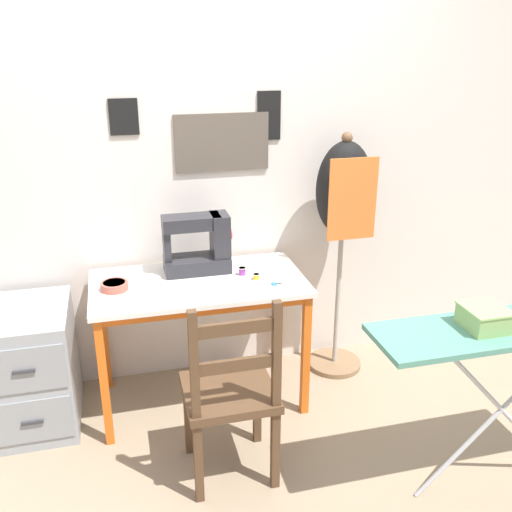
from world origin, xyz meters
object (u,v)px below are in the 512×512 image
Objects in this scene: wooden_chair at (230,394)px; filing_cabinet at (34,367)px; thread_spool_mid_table at (256,277)px; storage_box at (484,318)px; thread_spool_near_machine at (242,271)px; sewing_machine at (201,245)px; fabric_bowl at (114,286)px; scissors at (281,284)px; dress_form at (343,204)px.

filing_cabinet is at bearing 144.59° from wooden_chair.
storage_box reaches higher than thread_spool_mid_table.
filing_cabinet is (-1.09, 0.01, -0.42)m from thread_spool_near_machine.
thread_spool_near_machine is (0.20, -0.12, -0.13)m from sewing_machine.
sewing_machine is 2.65× the size of fabric_bowl.
storage_box is at bearing -53.37° from scissors.
storage_box reaches higher than filing_cabinet.
filing_cabinet is at bearing 175.88° from thread_spool_mid_table.
thread_spool_mid_table is at bearing 140.48° from scissors.
sewing_machine reaches higher than thread_spool_mid_table.
storage_box reaches higher than fabric_bowl.
thread_spool_near_machine is 0.68m from dress_form.
storage_box is at bearing -33.72° from fabric_bowl.
fabric_bowl is 0.60m from filing_cabinet.
storage_box is (0.76, -0.97, 0.12)m from thread_spool_near_machine.
fabric_bowl is 3.51× the size of thread_spool_mid_table.
sewing_machine reaches higher than storage_box.
filing_cabinet is (-0.89, 0.63, -0.11)m from wooden_chair.
storage_box is at bearing -81.66° from dress_form.
sewing_machine is 1.05m from filing_cabinet.
wooden_chair is (0.46, -0.60, -0.31)m from fabric_bowl.
fabric_bowl is 0.78× the size of storage_box.
wooden_chair is at bearing -35.41° from filing_cabinet.
thread_spool_near_machine reaches higher than filing_cabinet.
thread_spool_mid_table is at bearing -53.55° from thread_spool_near_machine.
thread_spool_mid_table is at bearing -37.06° from sewing_machine.
scissors is 0.23× the size of filing_cabinet.
dress_form is at bearing 11.00° from thread_spool_near_machine.
wooden_chair is 1.10m from filing_cabinet.
sewing_machine is at bearing 149.73° from thread_spool_near_machine.
wooden_chair is 1.25m from dress_form.
sewing_machine is 0.86m from wooden_chair.
thread_spool_near_machine is 0.25× the size of storage_box.
filing_cabinet is at bearing 152.23° from storage_box.
filing_cabinet is at bearing -173.00° from sewing_machine.
thread_spool_mid_table is 0.03× the size of dress_form.
thread_spool_near_machine is at bearing 72.30° from wooden_chair.
thread_spool_mid_table is (0.25, -0.19, -0.13)m from sewing_machine.
dress_form reaches higher than sewing_machine.
fabric_bowl reaches higher than filing_cabinet.
sewing_machine is 0.82m from dress_form.
dress_form reaches higher than storage_box.
filing_cabinet is (-1.15, 0.08, -0.41)m from thread_spool_mid_table.
fabric_bowl is 0.66m from thread_spool_near_machine.
thread_spool_near_machine is at bearing 128.16° from storage_box.
fabric_bowl is 0.10× the size of dress_form.
thread_spool_near_machine is 0.05× the size of wooden_chair.
sewing_machine is 0.48m from scissors.
scissors is at bearing -37.80° from sewing_machine.
scissors is at bearing -7.76° from filing_cabinet.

